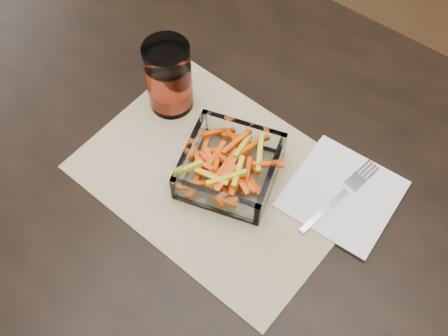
% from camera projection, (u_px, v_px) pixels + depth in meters
% --- Properties ---
extents(dining_table, '(1.60, 0.90, 0.75)m').
position_uv_depth(dining_table, '(251.00, 198.00, 1.04)').
color(dining_table, black).
rests_on(dining_table, ground).
extents(placemat, '(0.47, 0.35, 0.00)m').
position_uv_depth(placemat, '(218.00, 176.00, 0.96)').
color(placemat, tan).
rests_on(placemat, dining_table).
extents(glass_bowl, '(0.19, 0.19, 0.06)m').
position_uv_depth(glass_bowl, '(230.00, 168.00, 0.94)').
color(glass_bowl, white).
rests_on(glass_bowl, placemat).
extents(tumbler, '(0.08, 0.08, 0.14)m').
position_uv_depth(tumbler, '(169.00, 79.00, 0.99)').
color(tumbler, white).
rests_on(tumbler, placemat).
extents(napkin, '(0.18, 0.18, 0.00)m').
position_uv_depth(napkin, '(343.00, 194.00, 0.94)').
color(napkin, white).
rests_on(napkin, placemat).
extents(fork, '(0.05, 0.19, 0.00)m').
position_uv_depth(fork, '(342.00, 194.00, 0.94)').
color(fork, silver).
rests_on(fork, napkin).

